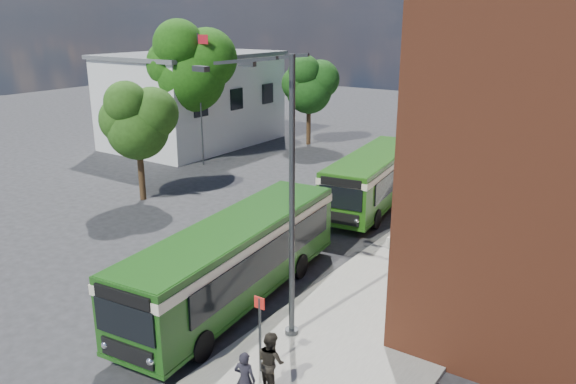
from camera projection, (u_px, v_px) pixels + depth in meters
The scene contains 14 objects.
ground at pixel (213, 275), 22.70m from camera, with size 120.00×120.00×0.00m, color #252628.
pavement at pixel (449, 248), 25.19m from camera, with size 6.00×48.00×0.15m, color gray.
kerb_line at pixel (387, 235), 26.86m from camera, with size 0.12×48.00×0.01m, color beige.
white_building at pixel (193, 99), 45.50m from camera, with size 9.40×13.40×7.30m.
flagpole at pixel (201, 95), 38.19m from camera, with size 0.95×0.10×9.00m.
street_lamp at pixel (282, 195), 17.08m from camera, with size 2.96×2.38×9.00m.
bus_stop_sign at pixel (260, 329), 15.91m from camera, with size 0.35×0.08×2.52m.
bus_front at pixel (236, 254), 20.19m from camera, with size 3.73×11.43×3.02m.
bus_rear at pixel (374, 175), 30.24m from camera, with size 3.83×10.04×3.02m.
pedestrian_a at pixel (245, 380), 14.58m from camera, with size 0.60×0.39×1.63m, color black.
pedestrian_b at pixel (271, 362), 15.23m from camera, with size 0.86×0.67×1.77m, color black.
tree_left at pixel (137, 120), 30.76m from camera, with size 4.02×3.82×6.79m.
tree_mid at pixel (190, 66), 39.15m from camera, with size 5.88×5.59×9.93m.
tree_right at pixel (309, 84), 44.69m from camera, with size 4.28×4.07×7.23m.
Camera 1 is at (14.20, -15.32, 9.97)m, focal length 35.00 mm.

